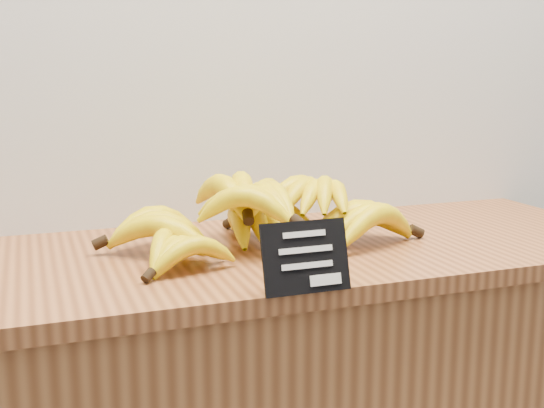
{
  "coord_description": "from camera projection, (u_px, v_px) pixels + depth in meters",
  "views": [
    {
      "loc": [
        -0.29,
        1.6,
        1.25
      ],
      "look_at": [
        0.11,
        2.7,
        1.02
      ],
      "focal_mm": 45.0,
      "sensor_mm": 36.0,
      "label": 1
    }
  ],
  "objects": [
    {
      "name": "counter_top",
      "position": [
        263.0,
        255.0,
        1.26
      ],
      "size": [
        1.47,
        0.54,
        0.03
      ],
      "primitive_type": "cube",
      "color": "#96582E",
      "rests_on": "counter"
    },
    {
      "name": "chalkboard_sign",
      "position": [
        306.0,
        257.0,
        0.99
      ],
      "size": [
        0.13,
        0.03,
        0.1
      ],
      "primitive_type": "cube",
      "rotation": [
        -0.28,
        0.0,
        0.0
      ],
      "color": "black",
      "rests_on": "counter_top"
    },
    {
      "name": "banana_pile",
      "position": [
        260.0,
        216.0,
        1.25
      ],
      "size": [
        0.59,
        0.37,
        0.12
      ],
      "color": "yellow",
      "rests_on": "counter_top"
    }
  ]
}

